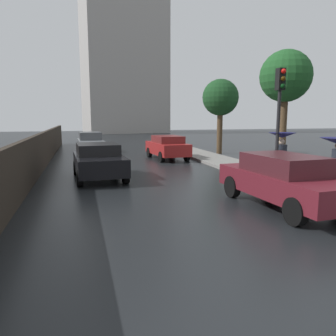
# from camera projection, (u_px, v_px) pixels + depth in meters

# --- Properties ---
(car_red_near_kerb) EXTENTS (1.97, 3.92, 1.41)m
(car_red_near_kerb) POSITION_uv_depth(u_px,v_px,m) (167.00, 147.00, 19.63)
(car_red_near_kerb) COLOR maroon
(car_red_near_kerb) RESTS_ON ground
(car_grey_mid_road) EXTENTS (1.92, 4.57, 1.45)m
(car_grey_mid_road) POSITION_uv_depth(u_px,v_px,m) (90.00, 142.00, 23.40)
(car_grey_mid_road) COLOR slate
(car_grey_mid_road) RESTS_ON ground
(car_black_far_ahead) EXTENTS (2.10, 3.93, 1.43)m
(car_black_far_ahead) POSITION_uv_depth(u_px,v_px,m) (99.00, 161.00, 13.32)
(car_black_far_ahead) COLOR black
(car_black_far_ahead) RESTS_ON ground
(car_maroon_behind_camera) EXTENTS (1.99, 4.49, 1.48)m
(car_maroon_behind_camera) POSITION_uv_depth(u_px,v_px,m) (283.00, 180.00, 9.11)
(car_maroon_behind_camera) COLOR maroon
(car_maroon_behind_camera) RESTS_ON ground
(pedestrian_with_umbrella_near) EXTENTS (0.98, 0.98, 1.81)m
(pedestrian_with_umbrella_near) POSITION_uv_depth(u_px,v_px,m) (282.00, 144.00, 12.03)
(pedestrian_with_umbrella_near) COLOR black
(pedestrian_with_umbrella_near) RESTS_ON sidewalk_strip
(traffic_light) EXTENTS (0.26, 0.39, 4.05)m
(traffic_light) POSITION_uv_depth(u_px,v_px,m) (279.00, 104.00, 11.50)
(traffic_light) COLOR black
(traffic_light) RESTS_ON sidewalk_strip
(street_tree_near) EXTENTS (2.33, 2.33, 5.52)m
(street_tree_near) POSITION_uv_depth(u_px,v_px,m) (286.00, 78.00, 14.78)
(street_tree_near) COLOR #4C3823
(street_tree_near) RESTS_ON ground
(street_tree_far) EXTENTS (2.46, 2.46, 5.07)m
(street_tree_far) POSITION_uv_depth(u_px,v_px,m) (220.00, 98.00, 22.17)
(street_tree_far) COLOR #4C3823
(street_tree_far) RESTS_ON ground
(distant_tower) EXTENTS (13.69, 8.69, 39.52)m
(distant_tower) POSITION_uv_depth(u_px,v_px,m) (124.00, 23.00, 50.34)
(distant_tower) COLOR #9E9993
(distant_tower) RESTS_ON ground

